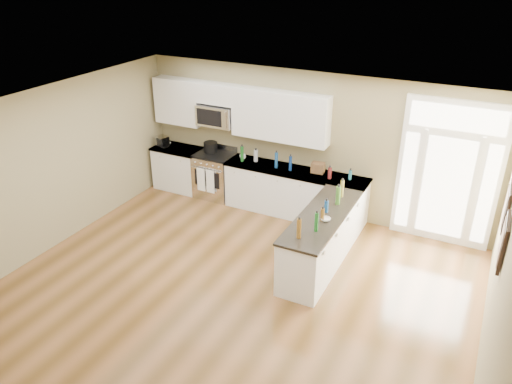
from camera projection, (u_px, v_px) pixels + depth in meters
ground at (202, 328)px, 6.97m from camera, size 8.00×8.00×0.00m
room_shell at (195, 221)px, 6.22m from camera, size 8.00×8.00×8.00m
back_cabinet_left at (180, 169)px, 10.90m from camera, size 1.10×0.66×0.94m
back_cabinet_right at (295, 194)px, 9.80m from camera, size 2.85×0.66×0.94m
peninsula_cabinet at (321, 242)px, 8.20m from camera, size 0.69×2.32×0.94m
upper_cabinet_left at (179, 101)px, 10.38m from camera, size 1.04×0.33×0.95m
upper_cabinet_right at (280, 116)px, 9.44m from camera, size 1.94×0.33×0.95m
upper_cabinet_short at (217, 93)px, 9.88m from camera, size 0.82×0.33×0.40m
microwave at (217, 115)px, 10.04m from camera, size 0.78×0.41×0.42m
entry_door at (448, 174)px, 8.54m from camera, size 1.70×0.10×2.60m
wall_art_near at (507, 206)px, 6.59m from camera, size 0.05×0.58×0.58m
wall_art_far at (503, 242)px, 5.79m from camera, size 0.05×0.58×0.58m
kitchen_range at (215, 175)px, 10.52m from camera, size 0.78×0.69×1.08m
stockpot at (211, 147)px, 10.42m from camera, size 0.35×0.35×0.22m
toaster_oven at (162, 141)px, 10.75m from camera, size 0.31×0.28×0.22m
cardboard_box at (318, 168)px, 9.46m from camera, size 0.25×0.19×0.20m
bowl_left at (166, 144)px, 10.86m from camera, size 0.26×0.26×0.05m
bowl_peninsula at (326, 219)px, 7.79m from camera, size 0.18×0.18×0.05m
cup_counter at (243, 157)px, 10.10m from camera, size 0.13×0.13×0.10m
counter_bottles at (301, 183)px, 8.74m from camera, size 2.39×2.45×0.32m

